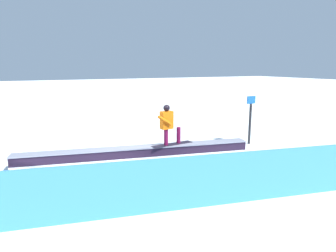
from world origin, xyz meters
The scene contains 5 objects.
ground_plane centered at (0.00, 0.00, 0.00)m, with size 120.00×120.00×0.00m, color white.
grind_box centered at (0.00, 0.00, 0.22)m, with size 7.68×1.97×0.49m.
snowboarder centered at (-1.02, 0.25, 1.23)m, with size 1.53×0.51×1.38m.
safety_fence centered at (0.00, 3.75, 0.61)m, with size 13.64×0.06×1.21m, color #3C88EB.
trail_marker centered at (-4.87, -0.15, 1.04)m, with size 0.40×0.10×1.94m.
Camera 1 is at (3.31, 9.16, 3.14)m, focal length 32.40 mm.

